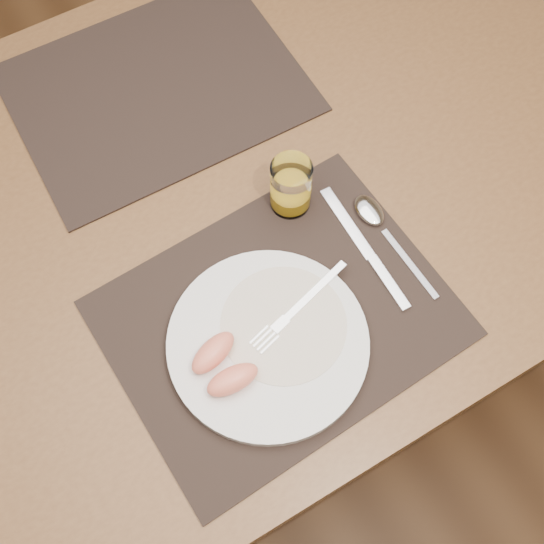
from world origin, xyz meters
The scene contains 11 objects.
ground centered at (0.00, 0.00, 0.00)m, with size 5.00×5.00×0.00m, color brown.
table centered at (0.00, 0.00, 0.67)m, with size 1.40×0.90×0.75m.
placemat_near centered at (0.00, -0.22, 0.75)m, with size 0.45×0.35×0.00m, color black.
placemat_far centered at (0.03, 0.22, 0.75)m, with size 0.45×0.35×0.00m, color black.
plate centered at (-0.04, -0.25, 0.76)m, with size 0.27×0.27×0.02m, color white.
plate_dressing centered at (-0.01, -0.24, 0.77)m, with size 0.17×0.17×0.00m.
fork centered at (0.01, -0.23, 0.77)m, with size 0.17×0.06×0.00m.
knife centered at (0.16, -0.21, 0.76)m, with size 0.02×0.22×0.01m.
spoon centered at (0.20, -0.16, 0.76)m, with size 0.04×0.19×0.01m.
juice_glass centered at (0.10, -0.07, 0.79)m, with size 0.06×0.06×0.09m.
grapefruit_wedges centered at (-0.10, -0.25, 0.78)m, with size 0.08×0.09×0.03m.
Camera 1 is at (-0.18, -0.50, 1.63)m, focal length 45.00 mm.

